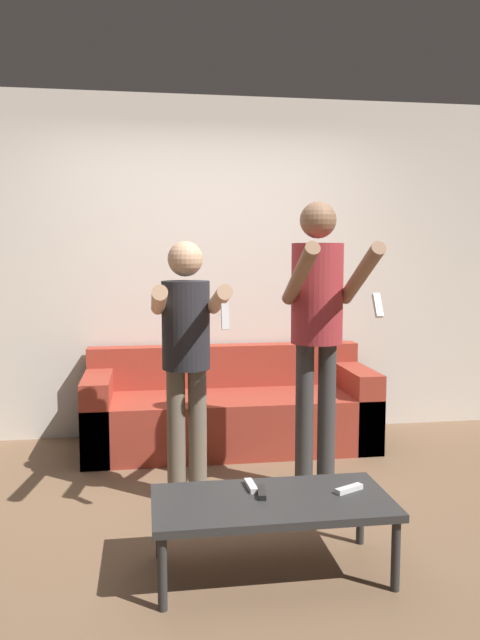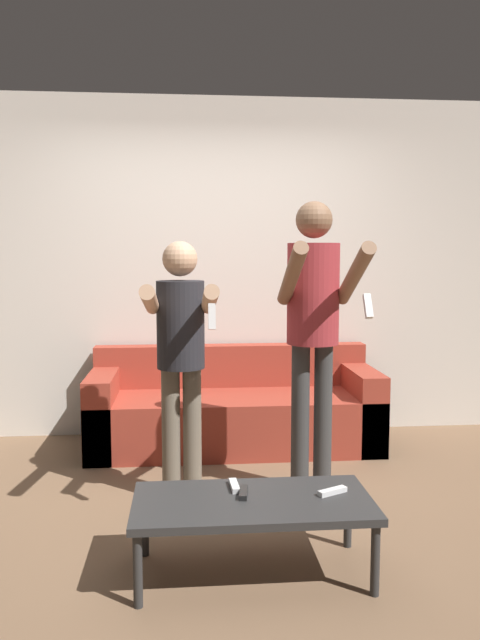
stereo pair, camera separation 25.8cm
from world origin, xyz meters
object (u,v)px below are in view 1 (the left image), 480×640
(person_standing_left, at_px, (186,344))
(remote_far, at_px, (251,486))
(remote_near, at_px, (349,489))
(coffee_table, at_px, (272,506))
(remote_mid, at_px, (262,492))
(person_standing_right, at_px, (318,314))
(couch, at_px, (230,412))

(person_standing_left, bearing_deg, remote_far, -71.51)
(remote_near, bearing_deg, coffee_table, -175.42)
(remote_mid, xyz_separation_m, remote_far, (-0.04, 0.09, 0.00))
(person_standing_left, height_order, person_standing_right, person_standing_right)
(person_standing_left, height_order, remote_far, person_standing_left)
(couch, height_order, remote_near, couch)
(coffee_table, bearing_deg, couch, 88.03)
(coffee_table, bearing_deg, person_standing_right, 62.91)
(coffee_table, bearing_deg, remote_far, 118.07)
(remote_near, xyz_separation_m, remote_mid, (-0.41, 0.02, 0.00))
(remote_mid, height_order, remote_far, same)
(person_standing_right, relative_size, remote_far, 11.69)
(coffee_table, xyz_separation_m, remote_near, (0.38, 0.03, 0.05))
(person_standing_right, distance_m, remote_mid, 1.23)
(remote_near, relative_size, remote_mid, 0.98)
(couch, bearing_deg, person_standing_left, -110.78)
(person_standing_right, bearing_deg, coffee_table, -117.09)
(couch, distance_m, person_standing_left, 1.30)
(person_standing_right, relative_size, remote_near, 11.78)
(coffee_table, xyz_separation_m, remote_far, (-0.07, 0.14, 0.05))
(remote_near, height_order, remote_far, same)
(remote_mid, bearing_deg, couch, 86.82)
(remote_near, bearing_deg, person_standing_left, 129.18)
(person_standing_left, xyz_separation_m, coffee_table, (0.33, -0.89, -0.62))
(couch, bearing_deg, coffee_table, -91.97)
(couch, xyz_separation_m, person_standing_left, (-0.39, -1.03, 0.68))
(remote_far, bearing_deg, remote_near, -13.67)
(coffee_table, bearing_deg, person_standing_left, 110.08)
(remote_near, height_order, remote_mid, same)
(remote_far, bearing_deg, couch, 85.49)
(couch, xyz_separation_m, remote_near, (0.31, -1.89, 0.11))
(couch, height_order, coffee_table, couch)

